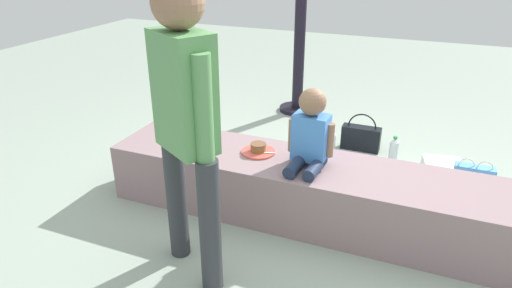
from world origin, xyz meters
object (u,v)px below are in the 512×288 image
at_px(water_bottle_far_side, 331,142).
at_px(adult_standing, 185,112).
at_px(cake_box_white, 442,169).
at_px(cake_plate, 258,150).
at_px(water_bottle_near_gift, 394,149).
at_px(handbag_black_leather, 361,137).
at_px(gift_bag, 472,183).
at_px(child_seated, 310,133).

bearing_deg(water_bottle_far_side, adult_standing, -101.28).
xyz_separation_m(adult_standing, cake_box_white, (1.21, 1.63, -0.86)).
height_order(adult_standing, water_bottle_far_side, adult_standing).
height_order(cake_plate, water_bottle_near_gift, cake_plate).
bearing_deg(handbag_black_leather, adult_standing, -106.48).
xyz_separation_m(gift_bag, water_bottle_near_gift, (-0.56, 0.44, -0.04)).
xyz_separation_m(child_seated, adult_standing, (-0.42, -0.69, 0.32)).
bearing_deg(child_seated, water_bottle_far_side, 94.70).
bearing_deg(water_bottle_far_side, handbag_black_leather, 39.17).
relative_size(child_seated, handbag_black_leather, 1.50).
xyz_separation_m(child_seated, cake_plate, (-0.35, 0.05, -0.19)).
relative_size(cake_plate, cake_box_white, 0.82).
bearing_deg(adult_standing, cake_box_white, 53.34).
bearing_deg(water_bottle_near_gift, water_bottle_far_side, -171.59).
bearing_deg(water_bottle_far_side, cake_box_white, -3.94).
bearing_deg(water_bottle_far_side, water_bottle_near_gift, 8.41).
xyz_separation_m(child_seated, handbag_black_leather, (0.13, 1.17, -0.49)).
height_order(water_bottle_near_gift, cake_box_white, water_bottle_near_gift).
distance_m(cake_plate, water_bottle_far_side, 1.03).
height_order(gift_bag, water_bottle_near_gift, gift_bag).
xyz_separation_m(gift_bag, cake_box_white, (-0.18, 0.30, -0.08)).
height_order(cake_plate, water_bottle_far_side, cake_plate).
bearing_deg(handbag_black_leather, child_seated, -96.47).
bearing_deg(water_bottle_near_gift, adult_standing, -115.35).
height_order(adult_standing, handbag_black_leather, adult_standing).
height_order(cake_plate, cake_box_white, cake_plate).
relative_size(cake_box_white, handbag_black_leather, 0.85).
relative_size(cake_plate, gift_bag, 0.72).
xyz_separation_m(water_bottle_far_side, cake_box_white, (0.88, -0.06, -0.05)).
distance_m(child_seated, water_bottle_near_gift, 1.25).
bearing_deg(water_bottle_near_gift, gift_bag, -37.85).
relative_size(water_bottle_far_side, cake_box_white, 0.81).
relative_size(adult_standing, handbag_black_leather, 4.71).
xyz_separation_m(adult_standing, water_bottle_near_gift, (0.84, 1.76, -0.82)).
xyz_separation_m(child_seated, cake_box_white, (0.79, 0.94, -0.54)).
distance_m(child_seated, gift_bag, 1.25).
bearing_deg(handbag_black_leather, cake_plate, -113.25).
bearing_deg(handbag_black_leather, cake_box_white, -19.58).
relative_size(water_bottle_far_side, handbag_black_leather, 0.69).
bearing_deg(cake_plate, child_seated, -7.58).
distance_m(gift_bag, cake_box_white, 0.36).
bearing_deg(handbag_black_leather, water_bottle_near_gift, -19.63).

